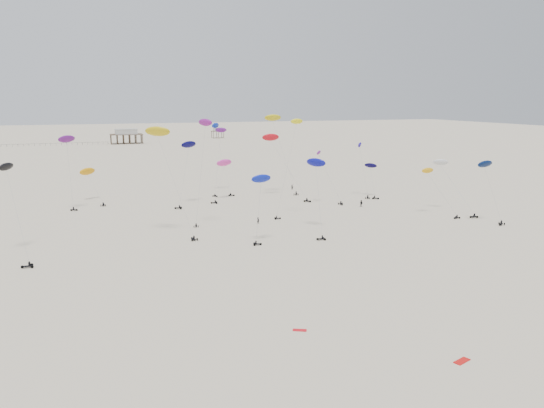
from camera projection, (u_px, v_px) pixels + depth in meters
name	position (u px, v px, depth m)	size (l,w,h in m)	color
ground_plane	(181.00, 171.00, 219.90)	(900.00, 900.00, 0.00)	beige
pavilion_main	(126.00, 137.00, 354.33)	(21.00, 13.00, 9.80)	brown
pavilion_small	(218.00, 133.00, 405.27)	(9.00, 7.00, 8.00)	brown
pier_fence	(43.00, 145.00, 337.84)	(80.20, 0.20, 1.50)	black
rig_0	(219.00, 148.00, 168.03)	(7.92, 13.73, 22.14)	black
rig_1	(203.00, 144.00, 122.68)	(5.77, 5.09, 25.10)	black
rig_2	(437.00, 186.00, 135.62)	(5.98, 10.00, 13.48)	black
rig_3	(329.00, 176.00, 150.18)	(6.97, 8.18, 15.41)	black
rig_4	(372.00, 175.00, 161.21)	(4.65, 9.24, 10.67)	black
rig_5	(363.00, 167.00, 160.77)	(3.11, 9.59, 16.52)	black
rig_6	(277.00, 149.00, 160.21)	(10.23, 16.96, 22.55)	black
rig_7	(220.00, 144.00, 168.14)	(4.65, 14.87, 23.10)	black
rig_8	(162.00, 145.00, 114.61)	(9.38, 13.45, 24.58)	black
rig_9	(187.00, 157.00, 148.82)	(8.64, 11.03, 18.58)	black
rig_10	(451.00, 179.00, 139.79)	(4.34, 15.22, 17.15)	black
rig_11	(290.00, 152.00, 132.80)	(9.26, 5.52, 24.74)	black
rig_12	(14.00, 201.00, 99.03)	(6.58, 16.37, 20.60)	black
rig_13	(223.00, 169.00, 156.75)	(8.79, 9.86, 13.07)	black
rig_14	(260.00, 191.00, 109.04)	(5.30, 4.97, 14.42)	black
rig_15	(90.00, 177.00, 154.54)	(7.19, 15.04, 13.87)	black
rig_16	(277.00, 131.00, 164.87)	(9.37, 9.11, 25.05)	black
rig_17	(317.00, 175.00, 119.48)	(6.89, 14.58, 17.96)	black
rig_18	(68.00, 150.00, 140.74)	(5.27, 5.84, 20.23)	black
rig_19	(489.00, 178.00, 127.14)	(5.08, 8.21, 15.21)	black
spectator_0	(258.00, 224.00, 127.29)	(0.69, 0.47, 1.90)	black
spectator_1	(361.00, 207.00, 147.10)	(1.08, 0.63, 2.22)	black
spectator_3	(292.00, 190.00, 175.02)	(0.70, 0.48, 1.93)	black
grounded_kite_a	(462.00, 361.00, 60.48)	(2.20, 0.90, 0.08)	red
grounded_kite_b	(300.00, 330.00, 68.57)	(1.80, 0.70, 0.07)	red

